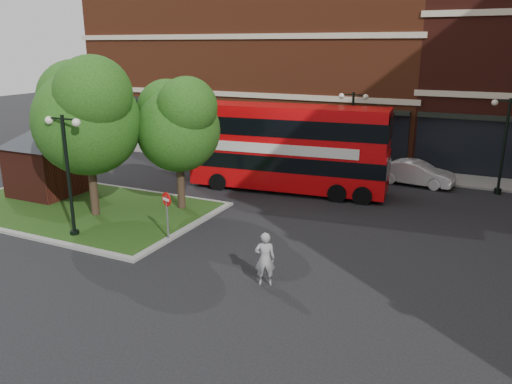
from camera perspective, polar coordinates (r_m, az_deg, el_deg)
The scene contains 15 objects.
ground at distance 18.28m, azimuth -8.02°, elevation -8.11°, with size 120.00×120.00×0.00m, color black.
pavement_far at distance 32.55m, azimuth 8.13°, elevation 2.97°, with size 44.00×3.00×0.12m, color slate.
terrace_far_left at distance 41.57m, azimuth 0.89°, elevation 15.68°, with size 26.00×12.00×14.00m, color brown.
traffic_island at distance 25.27m, azimuth -19.53°, elevation -1.75°, with size 12.60×7.60×0.15m.
kiosk at distance 27.53m, azimuth -22.98°, elevation 4.17°, with size 6.51×6.51×3.60m.
tree_island_west at distance 23.01m, azimuth -18.88°, elevation 8.70°, with size 5.40×4.71×7.21m.
tree_island_east at distance 23.09m, azimuth -8.98°, elevation 8.01°, with size 4.46×3.90×6.29m.
lamp_island at distance 20.94m, azimuth -20.71°, elevation 2.34°, with size 1.72×0.36×5.00m.
lamp_far_left at distance 29.58m, azimuth 10.87°, elevation 6.96°, with size 1.72×0.36×5.00m.
lamp_far_right at distance 28.65m, azimuth 26.55°, elevation 5.23°, with size 1.72×0.36×5.00m.
bus at distance 26.46m, azimuth 3.67°, elevation 5.67°, with size 10.64×3.46×3.99m.
woman at distance 16.26m, azimuth 1.03°, elevation -7.65°, with size 0.66×0.44×1.82m, color gray.
car_silver at distance 31.21m, azimuth 3.68°, elevation 3.63°, with size 1.53×3.80×1.30m, color #A9AAB0.
car_white at distance 29.30m, azimuth 17.81°, elevation 2.08°, with size 1.43×4.11×1.35m, color white.
no_entry_sign at distance 19.87m, azimuth -10.15°, elevation -1.67°, with size 0.54×0.25×2.05m.
Camera 1 is at (9.38, -13.76, 7.54)m, focal length 35.00 mm.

